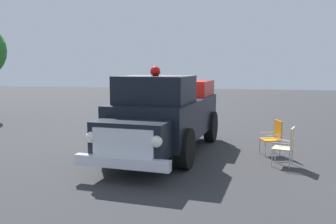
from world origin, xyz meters
name	(u,v)px	position (x,y,z in m)	size (l,w,h in m)	color
ground_plane	(165,146)	(0.00, 0.00, 0.00)	(60.00, 60.00, 0.00)	#333335
vintage_fire_truck	(166,113)	(-0.19, 0.76, 1.20)	(2.84, 6.13, 2.59)	black
lawn_chair_by_car	(287,144)	(-3.61, 1.58, 0.59)	(0.61, 0.61, 1.02)	#B7BABF
lawn_chair_spare	(274,135)	(-3.37, 0.43, 0.59)	(0.63, 0.63, 1.02)	#B7BABF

